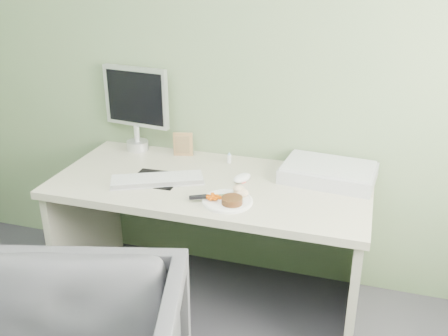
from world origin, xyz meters
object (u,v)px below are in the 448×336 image
(plate, at_px, (227,201))
(scanner, at_px, (328,173))
(monitor, at_px, (136,104))
(desk, at_px, (211,213))

(plate, height_order, scanner, scanner)
(plate, xyz_separation_m, scanner, (0.42, 0.39, 0.03))
(scanner, distance_m, monitor, 1.15)
(plate, relative_size, monitor, 0.49)
(desk, bearing_deg, scanner, 18.65)
(desk, distance_m, plate, 0.32)
(desk, bearing_deg, plate, -53.40)
(desk, distance_m, monitor, 0.78)
(monitor, bearing_deg, scanner, 1.20)
(plate, bearing_deg, desk, 126.60)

